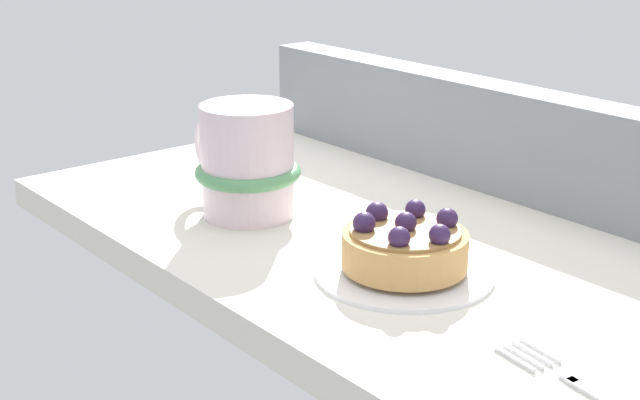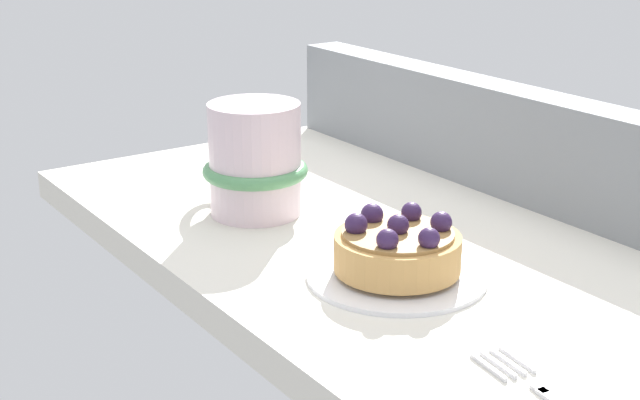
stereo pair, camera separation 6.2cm
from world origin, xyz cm
name	(u,v)px [view 2 (the right image)]	position (x,y,z in cm)	size (l,w,h in cm)	color
ground_plane	(410,259)	(0.00, 0.00, -1.36)	(75.50, 37.83, 2.72)	silver
window_rail_back	(553,153)	(0.00, 16.69, 5.12)	(73.99, 4.44, 10.23)	gray
dessert_plate	(397,274)	(4.73, -5.32, 0.35)	(13.73, 13.73, 0.75)	white
raspberry_tart	(397,248)	(4.71, -5.31, 2.45)	(9.60, 9.60, 4.41)	tan
coffee_mug	(254,160)	(-14.22, -6.56, 4.95)	(13.20, 9.50, 10.17)	silver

